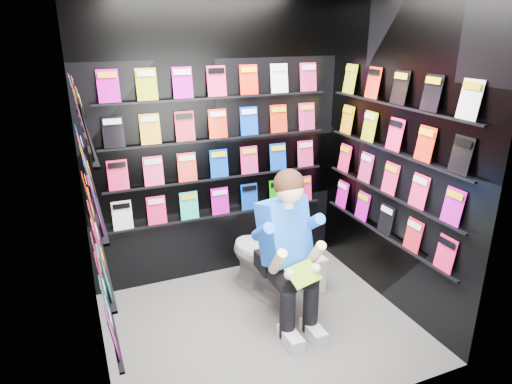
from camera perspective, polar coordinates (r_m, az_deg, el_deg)
name	(u,v)px	position (r m, az deg, el deg)	size (l,w,h in m)	color
floor	(260,326)	(3.88, 0.56, -16.39)	(2.40, 2.40, 0.00)	#5E5D5B
wall_back	(217,144)	(4.19, -4.85, 6.03)	(2.40, 0.04, 2.60)	black
wall_front	(336,227)	(2.46, 9.98, -4.37)	(2.40, 0.04, 2.60)	black
wall_left	(85,197)	(3.04, -20.60, -0.61)	(0.04, 2.00, 2.60)	black
wall_right	(396,157)	(3.90, 17.06, 4.19)	(0.04, 2.00, 2.60)	black
comics_back	(218,144)	(4.16, -4.72, 6.01)	(2.10, 0.06, 1.37)	#D12670
comics_left	(90,196)	(3.04, -20.05, -0.45)	(0.06, 1.70, 1.37)	#D12670
comics_right	(393,157)	(3.88, 16.73, 4.22)	(0.06, 1.70, 1.37)	#D12670
toilet	(264,256)	(4.12, 0.96, -8.06)	(0.42, 0.75, 0.73)	white
longbox	(304,270)	(4.37, 6.01, -9.67)	(0.22, 0.40, 0.30)	silver
longbox_lid	(305,254)	(4.29, 6.08, -7.75)	(0.24, 0.42, 0.03)	silver
reader	(283,231)	(3.63, 3.43, -4.95)	(0.53, 0.77, 1.42)	blue
held_comic	(304,274)	(3.45, 5.96, -10.14)	(0.26, 0.01, 0.18)	green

